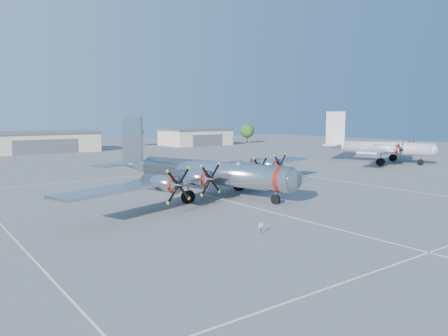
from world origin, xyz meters
TOP-DOWN VIEW (x-y plane):
  - ground at (0.00, 0.00)m, footprint 260.00×260.00m
  - parking_lines at (0.00, -1.75)m, footprint 60.00×50.08m
  - hangar_center at (0.00, 81.96)m, footprint 28.60×14.60m
  - hangar_east at (48.00, 81.96)m, footprint 20.60×14.60m
  - tree_east at (30.00, 88.00)m, footprint 4.80×4.80m
  - tree_far_east at (68.00, 80.00)m, footprint 4.80×4.80m
  - main_bomber_b29 at (0.01, 5.57)m, footprint 48.04×39.46m
  - twin_engine_east at (47.74, 13.93)m, footprint 38.22×32.82m
  - info_placard at (-6.14, -11.72)m, footprint 0.48×0.12m

SIDE VIEW (x-z plane):
  - ground at x=0.00m, z-range 0.00..0.00m
  - main_bomber_b29 at x=0.01m, z-range -4.58..4.58m
  - twin_engine_east at x=47.74m, z-range -5.11..5.11m
  - parking_lines at x=0.00m, z-range 0.00..0.01m
  - info_placard at x=-6.14m, z-range 0.19..1.12m
  - hangar_center at x=0.00m, z-range 0.01..5.41m
  - hangar_east at x=48.00m, z-range 0.01..5.41m
  - tree_east at x=30.00m, z-range 0.90..7.54m
  - tree_far_east at x=68.00m, z-range 0.90..7.54m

